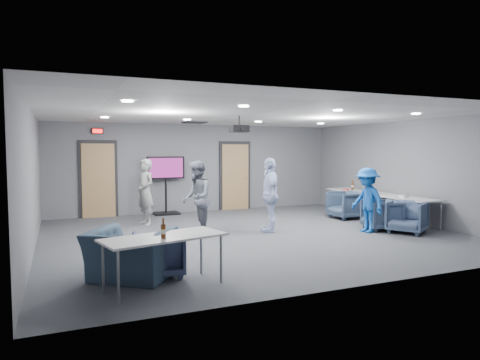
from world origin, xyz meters
name	(u,v)px	position (x,y,z in m)	size (l,w,h in m)	color
floor	(252,234)	(0.00, 0.00, 0.00)	(9.00, 9.00, 0.00)	#393D41
ceiling	(253,115)	(0.00, 0.00, 2.70)	(9.00, 9.00, 0.00)	silver
wall_back	(199,168)	(0.00, 4.00, 1.35)	(9.00, 0.02, 2.70)	slate
wall_front	(371,190)	(0.00, -4.00, 1.35)	(9.00, 0.02, 2.70)	slate
wall_left	(32,181)	(-4.50, 0.00, 1.35)	(0.02, 8.00, 2.70)	slate
wall_right	(405,171)	(4.50, 0.00, 1.35)	(0.02, 8.00, 2.70)	slate
door_left	(98,180)	(-3.00, 3.95, 1.07)	(1.06, 0.17, 2.24)	black
door_right	(235,176)	(1.20, 3.95, 1.07)	(1.06, 0.17, 2.24)	black
exit_sign	(97,131)	(-3.00, 3.93, 2.45)	(0.32, 0.08, 0.16)	black
hvac_diffuser	(194,123)	(-0.50, 2.80, 2.69)	(0.60, 0.60, 0.03)	black
downlights	(253,116)	(0.00, 0.00, 2.68)	(6.18, 3.78, 0.02)	white
person_a	(146,192)	(-2.00, 2.19, 0.85)	(0.62, 0.40, 1.69)	#939693
person_b	(197,198)	(-1.20, 0.39, 0.84)	(0.82, 0.64, 1.68)	slate
person_c	(270,195)	(0.51, 0.13, 0.87)	(1.02, 0.42, 1.74)	#C6D6FF
person_d	(367,200)	(2.55, -0.84, 0.75)	(0.97, 0.56, 1.51)	#184C9F
chair_right_a	(346,205)	(3.35, 1.01, 0.38)	(0.81, 0.84, 0.76)	#34435A
chair_right_b	(382,215)	(3.07, -0.74, 0.36)	(0.77, 0.80, 0.72)	#34435B
chair_right_c	(407,217)	(3.35, -1.27, 0.37)	(0.79, 0.81, 0.74)	#3C4C69
chair_front_a	(158,254)	(-2.67, -2.40, 0.34)	(0.72, 0.74, 0.67)	#384162
chair_front_b	(131,255)	(-3.09, -2.40, 0.37)	(1.14, 0.99, 0.74)	#364A5E
table_right_a	(356,192)	(4.00, 1.39, 0.69)	(0.79, 1.90, 0.73)	#B5B7BA
table_right_b	(404,199)	(4.00, -0.51, 0.69)	(0.78, 1.87, 0.73)	#B5B7BA
table_front_left	(164,240)	(-2.72, -3.00, 0.68)	(1.81, 1.08, 0.73)	#B5B7BA
bottle_front	(163,231)	(-2.76, -3.15, 0.83)	(0.07, 0.07, 0.28)	#4E280D
bottle_right	(352,186)	(4.07, 1.66, 0.84)	(0.08, 0.08, 0.29)	#4E280D
snack_box	(346,190)	(3.79, 1.60, 0.75)	(0.17, 0.11, 0.04)	red
wrapper	(403,196)	(3.95, -0.53, 0.76)	(0.23, 0.16, 0.05)	silver
tv_stand	(166,182)	(-1.11, 3.75, 0.98)	(1.13, 0.54, 1.73)	black
projector	(239,129)	(-0.22, 0.24, 2.40)	(0.41, 0.39, 0.37)	black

